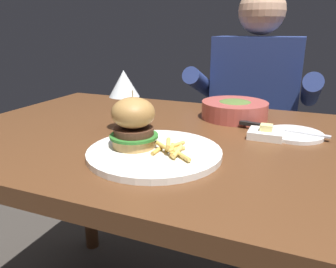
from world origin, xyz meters
TOP-DOWN VIEW (x-y plane):
  - dining_table at (0.00, 0.00)m, footprint 1.36×0.80m
  - main_plate at (-0.05, -0.16)m, footprint 0.30×0.30m
  - burger_sandwich at (-0.10, -0.16)m, footprint 0.11×0.11m
  - fries_pile at (-0.00, -0.17)m, footprint 0.10×0.09m
  - wine_glass at (-0.20, -0.01)m, footprint 0.08×0.08m
  - bread_plate at (0.23, 0.11)m, footprint 0.15×0.15m
  - table_knife at (0.18, 0.12)m, footprint 0.24×0.06m
  - butter_dish at (0.17, 0.06)m, footprint 0.09×0.07m
  - soup_bowl at (0.05, 0.23)m, footprint 0.21×0.21m
  - diner_person at (0.05, 0.68)m, footprint 0.51×0.36m

SIDE VIEW (x-z plane):
  - diner_person at x=0.05m, z-range -0.02..1.15m
  - dining_table at x=0.00m, z-range 0.28..1.02m
  - bread_plate at x=0.23m, z-range 0.74..0.75m
  - main_plate at x=-0.05m, z-range 0.74..0.75m
  - butter_dish at x=0.17m, z-range 0.73..0.77m
  - table_knife at x=0.18m, z-range 0.75..0.76m
  - fries_pile at x=0.00m, z-range 0.75..0.78m
  - soup_bowl at x=0.05m, z-range 0.74..0.80m
  - burger_sandwich at x=-0.10m, z-range 0.75..0.87m
  - wine_glass at x=-0.20m, z-range 0.78..0.95m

